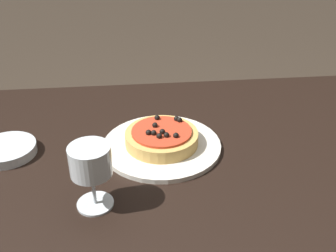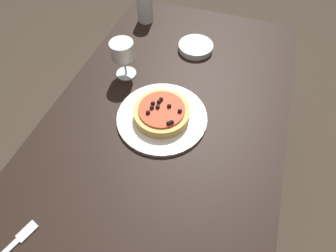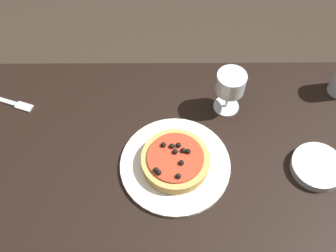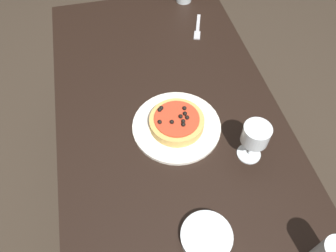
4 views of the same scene
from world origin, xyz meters
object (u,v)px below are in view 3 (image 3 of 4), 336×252
at_px(fork, 10,103).
at_px(dinner_plate, 175,165).
at_px(side_bowl, 317,167).
at_px(pizza, 175,160).
at_px(dining_table, 154,184).
at_px(wine_glass, 231,85).

bearing_deg(fork, dinner_plate, -4.36).
bearing_deg(fork, side_bowl, 4.74).
distance_m(dinner_plate, pizza, 0.02).
distance_m(dining_table, side_bowl, 0.45).
relative_size(dinner_plate, pizza, 1.63).
bearing_deg(dinner_plate, pizza, 28.05).
relative_size(wine_glass, side_bowl, 1.00).
bearing_deg(pizza, fork, -23.68).
xyz_separation_m(side_bowl, fork, (0.87, -0.23, -0.01)).
height_order(dining_table, pizza, pizza).
height_order(dinner_plate, wine_glass, wine_glass).
height_order(pizza, wine_glass, wine_glass).
height_order(dining_table, dinner_plate, dinner_plate).
height_order(wine_glass, fork, wine_glass).
distance_m(dinner_plate, wine_glass, 0.27).
bearing_deg(fork, wine_glass, 17.77).
distance_m(wine_glass, side_bowl, 0.32).
bearing_deg(dining_table, wine_glass, -135.89).
height_order(dining_table, side_bowl, side_bowl).
xyz_separation_m(pizza, wine_glass, (-0.15, -0.20, 0.07)).
xyz_separation_m(wine_glass, side_bowl, (-0.22, 0.21, -0.09)).
xyz_separation_m(dining_table, side_bowl, (-0.44, -0.00, 0.10)).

